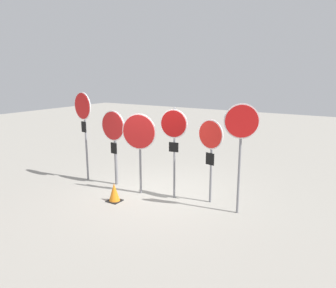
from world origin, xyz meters
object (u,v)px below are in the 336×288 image
object	(u,v)px
stop_sign_3	(174,131)
stop_sign_4	(211,142)
stop_sign_1	(114,134)
stop_sign_2	(139,136)
traffic_cone_0	(114,192)
stop_sign_5	(241,131)
stop_sign_0	(83,115)

from	to	relation	value
stop_sign_3	stop_sign_4	distance (m)	0.96
stop_sign_1	stop_sign_2	distance (m)	1.08
stop_sign_4	stop_sign_3	bearing A→B (deg)	-153.08
traffic_cone_0	stop_sign_3	bearing A→B (deg)	39.26
stop_sign_2	stop_sign_3	distance (m)	0.97
stop_sign_4	stop_sign_5	size ratio (longest dim) A/B	0.83
stop_sign_0	traffic_cone_0	bearing A→B (deg)	-13.48
stop_sign_1	stop_sign_4	xyz separation A→B (m)	(2.90, 0.21, 0.05)
stop_sign_4	traffic_cone_0	xyz separation A→B (m)	(-2.09, -1.19, -1.32)
stop_sign_5	stop_sign_4	bearing A→B (deg)	139.30
stop_sign_3	stop_sign_5	bearing A→B (deg)	-9.01
stop_sign_2	traffic_cone_0	xyz separation A→B (m)	(-0.24, -0.77, -1.37)
stop_sign_1	stop_sign_2	world-z (taller)	stop_sign_2
stop_sign_0	traffic_cone_0	distance (m)	2.70
stop_sign_0	stop_sign_5	bearing A→B (deg)	12.31
stop_sign_2	stop_sign_3	size ratio (longest dim) A/B	0.92
stop_sign_3	traffic_cone_0	xyz separation A→B (m)	(-1.18, -0.97, -1.54)
stop_sign_1	stop_sign_3	world-z (taller)	stop_sign_3
stop_sign_1	stop_sign_4	bearing A→B (deg)	7.54
traffic_cone_0	stop_sign_2	bearing A→B (deg)	72.42
stop_sign_3	stop_sign_5	distance (m)	1.76
stop_sign_0	stop_sign_2	size ratio (longest dim) A/B	1.22
stop_sign_4	traffic_cone_0	distance (m)	2.74
stop_sign_3	traffic_cone_0	world-z (taller)	stop_sign_3
stop_sign_1	stop_sign_2	size ratio (longest dim) A/B	1.00
stop_sign_4	stop_sign_0	bearing A→B (deg)	-162.30
stop_sign_2	traffic_cone_0	bearing A→B (deg)	-120.54
stop_sign_2	traffic_cone_0	distance (m)	1.59
stop_sign_0	stop_sign_2	world-z (taller)	stop_sign_0
stop_sign_0	stop_sign_1	distance (m)	1.16
stop_sign_0	stop_sign_3	bearing A→B (deg)	13.42
stop_sign_5	stop_sign_1	bearing A→B (deg)	155.61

